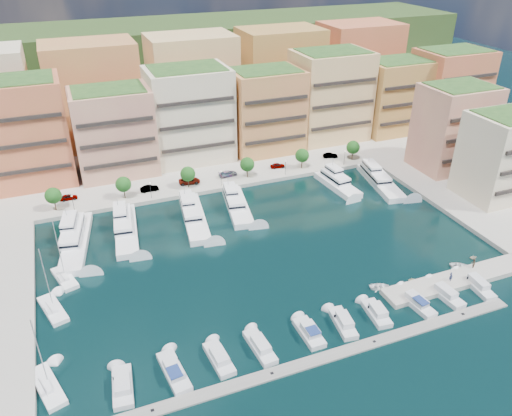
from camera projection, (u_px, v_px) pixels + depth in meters
The scene contains 60 objects.
ground at pixel (268, 253), 103.13m from camera, with size 400.00×400.00×0.00m, color black.
north_quay at pixel (190, 147), 153.48m from camera, with size 220.00×64.00×2.00m, color #9E998E.
hillside at pixel (158, 103), 192.46m from camera, with size 240.00×40.00×58.00m, color #233817.
south_pontoon at pixel (325, 358), 77.81m from camera, with size 72.00×2.20×0.35m, color gray.
finger_pier at pixel (458, 281), 94.87m from camera, with size 32.00×5.00×2.00m, color #9E998E.
apartment_1 at pixel (26, 132), 124.28m from camera, with size 20.00×16.50×26.80m.
apartment_2 at pixel (114, 132), 130.36m from camera, with size 20.00×15.50×22.80m.
apartment_3 at pixel (190, 114), 137.98m from camera, with size 22.00×16.50×25.80m.
apartment_4 at pixel (266, 111), 143.88m from camera, with size 20.00×15.50×23.80m.
apartment_5 at pixel (330, 96), 151.82m from camera, with size 22.00×16.50×26.80m.
apartment_6 at pixel (394, 96), 158.22m from camera, with size 20.00×15.50×22.80m.
apartment_7 at pixel (449, 88), 162.51m from camera, with size 22.00×16.50×24.80m.
apartment_east_a at pixel (454, 127), 133.21m from camera, with size 18.00×14.50×22.80m.
apartment_east_b at pixel (505, 156), 119.08m from camera, with size 18.00×14.50×20.80m.
backblock_1 at pixel (94, 94), 147.42m from camera, with size 26.00×18.00×30.00m, color tan.
backblock_2 at pixel (193, 84), 157.02m from camera, with size 26.00×18.00×30.00m, color #E8BF7A.
backblock_3 at pixel (280, 75), 166.63m from camera, with size 26.00×18.00×30.00m, color #BC8344.
backblock_4 at pixel (357, 67), 176.23m from camera, with size 26.00×18.00×30.00m, color #D66647.
tree_0 at pixel (53, 196), 115.22m from camera, with size 3.80×3.80×5.65m.
tree_1 at pixel (123, 184), 120.34m from camera, with size 3.80×3.80×5.65m.
tree_2 at pixel (188, 174), 125.46m from camera, with size 3.80×3.80×5.65m.
tree_3 at pixel (247, 164), 130.58m from camera, with size 3.80×3.80×5.65m.
tree_4 at pixel (302, 156), 135.71m from camera, with size 3.80×3.80×5.65m.
tree_5 at pixel (353, 147), 140.83m from camera, with size 3.80×3.80×5.65m.
lamppost_0 at pixel (73, 201), 115.08m from camera, with size 0.30×0.30×4.20m.
lamppost_1 at pixel (150, 188), 120.84m from camera, with size 0.30×0.30×4.20m.
lamppost_2 at pixel (221, 176), 126.60m from camera, with size 0.30×0.30×4.20m.
lamppost_3 at pixel (285, 165), 132.37m from camera, with size 0.30×0.30×4.20m.
lamppost_4 at pixel (345, 155), 138.13m from camera, with size 0.30×0.30×4.20m.
yacht_0 at pixel (76, 238), 105.85m from camera, with size 8.69×23.33×7.30m.
yacht_1 at pixel (125, 227), 109.90m from camera, with size 7.05×21.49×7.30m.
yacht_2 at pixel (193, 215), 114.67m from camera, with size 7.38×21.88×7.30m.
yacht_3 at pixel (236, 204), 119.24m from camera, with size 7.63×19.17×7.30m.
yacht_5 at pixel (336, 182), 129.34m from camera, with size 5.83×15.97×7.30m.
yacht_6 at pixel (379, 179), 130.93m from camera, with size 8.50×21.62×7.30m.
cruiser_0 at pixel (123, 387), 72.26m from camera, with size 3.63×7.97×2.55m.
cruiser_1 at pixel (174, 372), 74.65m from camera, with size 3.71×9.02×2.66m.
cruiser_2 at pixel (219, 359), 76.97m from camera, with size 3.27×7.72×2.55m.
cruiser_3 at pixel (260, 347), 79.15m from camera, with size 3.09×8.22×2.55m.
cruiser_4 at pixel (309, 333), 81.92m from camera, with size 2.83×7.25×2.66m.
cruiser_5 at pixel (343, 323), 83.98m from camera, with size 3.56×7.93×2.55m.
cruiser_6 at pixel (377, 313), 86.11m from camera, with size 3.46×7.30×2.55m.
cruiser_7 at pixel (415, 302), 88.63m from camera, with size 3.34×8.95×2.66m.
cruiser_8 at pixel (444, 294), 90.71m from camera, with size 3.17×8.63×2.55m.
cruiser_9 at pixel (476, 285), 93.07m from camera, with size 3.17×9.16×2.55m.
sailboat_1 at pixel (53, 310), 87.25m from camera, with size 5.18×9.25×13.20m.
sailboat_2 at pixel (65, 279), 95.02m from camera, with size 4.90×8.64×13.20m.
sailboat_0 at pixel (48, 387), 72.46m from camera, with size 5.35×9.63×13.20m.
tender_3 at pixel (473, 257), 101.09m from camera, with size 1.39×1.61×0.85m, color beige.
tender_0 at pixel (379, 286), 92.85m from camera, with size 2.68×3.76×0.78m, color white.
tender_1 at pixel (412, 280), 94.63m from camera, with size 1.33×1.54×0.81m, color beige.
tender_2 at pixel (459, 265), 98.80m from camera, with size 2.46×3.44×0.71m, color white.
car_0 at pixel (68, 197), 121.06m from camera, with size 1.69×4.19×1.43m, color gray.
car_1 at pixel (149, 188), 125.04m from camera, with size 1.60×4.58×1.51m, color gray.
car_2 at pixel (189, 181), 128.79m from camera, with size 2.55×5.52×1.53m, color gray.
car_3 at pixel (228, 174), 132.67m from camera, with size 2.07×5.09×1.48m, color gray.
car_4 at pixel (278, 165), 137.39m from camera, with size 1.61×4.00×1.36m, color gray.
car_5 at pixel (330, 155), 143.51m from camera, with size 1.46×4.18×1.38m, color gray.
person_0 at pixel (451, 276), 93.02m from camera, with size 0.68×0.45×1.86m, color #272E4E.
person_1 at pixel (473, 263), 96.62m from camera, with size 0.94×0.73×1.93m, color brown.
Camera 1 is at (-33.71, -78.58, 58.46)m, focal length 35.00 mm.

